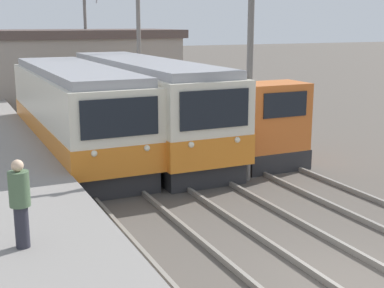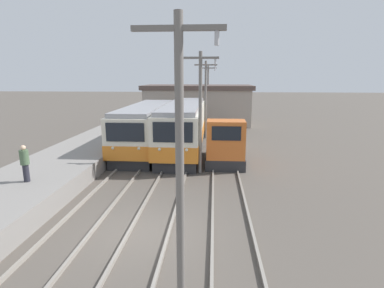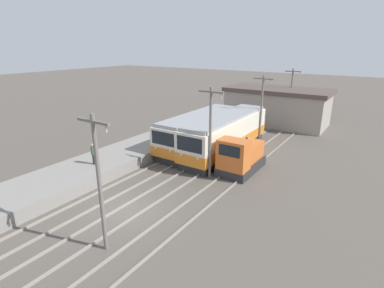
{
  "view_description": "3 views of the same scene",
  "coord_description": "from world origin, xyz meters",
  "views": [
    {
      "loc": [
        -6.94,
        -7.23,
        5.01
      ],
      "look_at": [
        -0.35,
        6.91,
        1.44
      ],
      "focal_mm": 50.0,
      "sensor_mm": 36.0,
      "label": 1
    },
    {
      "loc": [
        2.46,
        -9.73,
        5.56
      ],
      "look_at": [
        1.11,
        8.71,
        1.37
      ],
      "focal_mm": 28.0,
      "sensor_mm": 36.0,
      "label": 2
    },
    {
      "loc": [
        12.19,
        -11.3,
        9.69
      ],
      "look_at": [
        -0.65,
        8.19,
        1.94
      ],
      "focal_mm": 28.0,
      "sensor_mm": 36.0,
      "label": 3
    }
  ],
  "objects": [
    {
      "name": "station_building",
      "position": [
        0.55,
        26.0,
        2.3
      ],
      "size": [
        12.6,
        6.3,
        4.55
      ],
      "color": "gray",
      "rests_on": "ground"
    },
    {
      "name": "commuter_train_left",
      "position": [
        -2.6,
        12.38,
        1.61
      ],
      "size": [
        2.84,
        11.26,
        3.45
      ],
      "color": "#28282B",
      "rests_on": "ground"
    },
    {
      "name": "ground_plane",
      "position": [
        0.0,
        0.0,
        0.0
      ],
      "size": [
        200.0,
        200.0,
        0.0
      ],
      "primitive_type": "plane",
      "color": "#564F47"
    },
    {
      "name": "track_center",
      "position": [
        0.2,
        0.0,
        0.07
      ],
      "size": [
        1.54,
        60.0,
        0.14
      ],
      "color": "gray",
      "rests_on": "ground"
    },
    {
      "name": "catenary_mast_mid",
      "position": [
        1.71,
        7.07,
        3.76
      ],
      "size": [
        2.0,
        0.2,
        6.89
      ],
      "color": "slate",
      "rests_on": "ground"
    },
    {
      "name": "commuter_train_center",
      "position": [
        0.2,
        12.7,
        1.67
      ],
      "size": [
        2.84,
        12.5,
        3.58
      ],
      "color": "#28282B",
      "rests_on": "ground"
    },
    {
      "name": "person_on_platform",
      "position": [
        -5.88,
        2.46,
        1.85
      ],
      "size": [
        0.38,
        0.38,
        1.68
      ],
      "color": "#282833",
      "rests_on": "platform_left"
    },
    {
      "name": "catenary_mast_distant",
      "position": [
        1.71,
        27.57,
        3.76
      ],
      "size": [
        2.0,
        0.2,
        6.89
      ],
      "color": "slate",
      "rests_on": "ground"
    },
    {
      "name": "shunting_locomotive",
      "position": [
        3.2,
        9.36,
        1.21
      ],
      "size": [
        2.4,
        4.76,
        3.0
      ],
      "color": "#28282B",
      "rests_on": "ground"
    },
    {
      "name": "catenary_mast_far",
      "position": [
        1.71,
        17.32,
        3.76
      ],
      "size": [
        2.0,
        0.2,
        6.89
      ],
      "color": "slate",
      "rests_on": "ground"
    }
  ]
}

